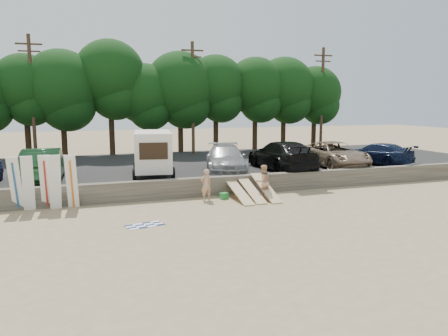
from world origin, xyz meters
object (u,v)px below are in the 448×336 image
at_px(car_5, 377,153).
at_px(beachgoer_b, 263,182).
at_px(car_1, 43,164).
at_px(cooler, 224,196).
at_px(car_2, 226,159).
at_px(car_4, 335,154).
at_px(car_3, 282,155).
at_px(beachgoer_a, 206,185).
at_px(box_trailer, 153,151).

xyz_separation_m(car_5, beachgoer_b, (-10.55, -4.56, -0.54)).
height_order(car_1, cooler, car_1).
xyz_separation_m(car_2, car_5, (10.97, -0.01, -0.09)).
height_order(car_1, car_4, car_1).
bearing_deg(car_3, beachgoer_a, 31.94).
relative_size(car_1, beachgoer_b, 3.09).
xyz_separation_m(car_2, car_4, (7.57, -0.08, -0.00)).
height_order(car_5, beachgoer_a, car_5).
relative_size(car_1, car_5, 1.09).
distance_m(box_trailer, beachgoer_a, 4.87).
distance_m(beachgoer_a, beachgoer_b, 2.94).
bearing_deg(cooler, car_4, 5.37).
bearing_deg(car_5, car_3, -18.29).
xyz_separation_m(beachgoer_a, cooler, (0.98, 0.06, -0.65)).
height_order(car_1, beachgoer_b, car_1).
bearing_deg(cooler, beachgoer_a, 165.43).
xyz_separation_m(box_trailer, cooler, (2.88, -4.22, -1.97)).
relative_size(car_4, car_5, 1.17).
bearing_deg(beachgoer_b, beachgoer_a, -19.54).
bearing_deg(car_3, cooler, 36.17).
height_order(car_5, beachgoer_b, car_5).
xyz_separation_m(box_trailer, beachgoer_a, (1.90, -4.28, -1.32)).
relative_size(car_3, car_4, 1.07).
height_order(car_2, car_5, car_2).
height_order(car_4, beachgoer_a, car_4).
bearing_deg(beachgoer_a, car_4, -171.14).
relative_size(car_1, cooler, 14.25).
xyz_separation_m(car_3, car_4, (3.91, 0.11, -0.09)).
bearing_deg(car_3, car_2, -3.38).
xyz_separation_m(box_trailer, car_2, (4.37, -0.21, -0.61)).
xyz_separation_m(car_4, car_5, (3.41, 0.08, -0.09)).
bearing_deg(box_trailer, cooler, -46.99).
bearing_deg(beachgoer_a, beachgoer_b, 157.50).
relative_size(car_3, beachgoer_a, 3.86).
height_order(car_4, cooler, car_4).
xyz_separation_m(car_1, car_5, (21.24, -0.43, -0.17)).
bearing_deg(box_trailer, beachgoer_b, -36.17).
bearing_deg(car_4, car_1, -179.28).
height_order(car_2, cooler, car_2).
height_order(beachgoer_a, cooler, beachgoer_a).
bearing_deg(car_5, beachgoer_b, 3.61).
distance_m(box_trailer, car_2, 4.42).
height_order(car_1, car_2, car_1).
bearing_deg(beachgoer_a, car_2, -134.07).
bearing_deg(car_2, car_3, 11.91).
distance_m(car_2, cooler, 4.48).
bearing_deg(car_1, box_trailer, -179.50).
relative_size(car_1, car_2, 0.97).
distance_m(car_2, car_4, 7.57).
distance_m(car_2, beachgoer_b, 4.63).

